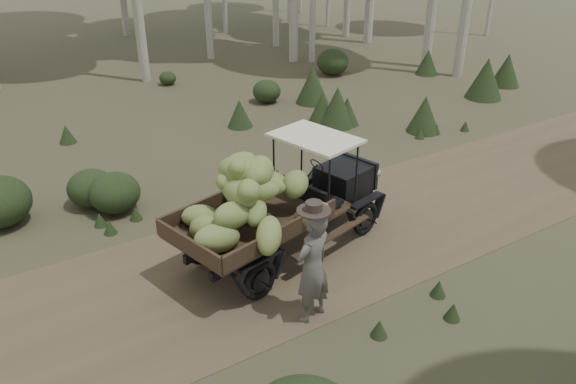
% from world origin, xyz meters
% --- Properties ---
extents(ground, '(120.00, 120.00, 0.00)m').
position_xyz_m(ground, '(0.00, 0.00, 0.00)').
color(ground, '#473D2B').
rests_on(ground, ground).
extents(dirt_track, '(70.00, 4.00, 0.01)m').
position_xyz_m(dirt_track, '(0.00, 0.00, 0.00)').
color(dirt_track, brown).
rests_on(dirt_track, ground).
extents(banana_truck, '(4.72, 2.80, 2.32)m').
position_xyz_m(banana_truck, '(-2.33, 0.02, 1.36)').
color(banana_truck, black).
rests_on(banana_truck, ground).
extents(farmer, '(0.79, 0.63, 2.06)m').
position_xyz_m(farmer, '(-2.45, -1.72, 0.97)').
color(farmer, '#504D49').
rests_on(farmer, ground).
extents(undergrowth, '(21.70, 22.18, 1.40)m').
position_xyz_m(undergrowth, '(1.49, -0.11, 0.53)').
color(undergrowth, '#233319').
rests_on(undergrowth, ground).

